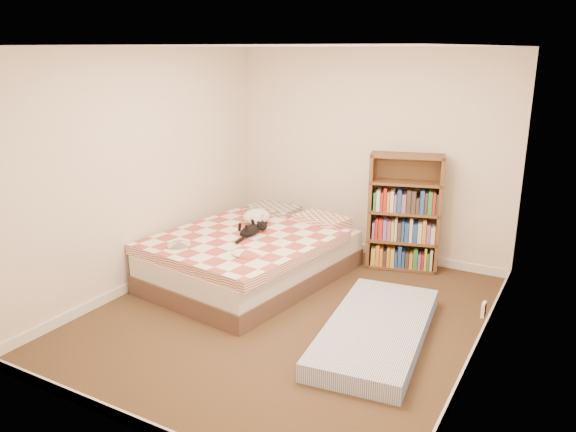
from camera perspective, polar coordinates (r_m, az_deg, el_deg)
The scene contains 6 objects.
room at distance 5.11m, azimuth -0.03°, elevation 2.10°, with size 3.51×4.01×2.51m.
bed at distance 6.30m, azimuth -3.40°, elevation -3.92°, with size 1.86×2.41×0.59m.
bookshelf at distance 6.63m, azimuth 11.71°, elevation -0.98°, with size 0.88×0.48×1.35m.
floor_mattress at distance 5.13m, azimuth 8.94°, elevation -11.43°, with size 0.81×1.81×0.16m, color #657AA9.
black_cat at distance 6.11m, azimuth -3.70°, elevation -1.41°, with size 0.24×0.57×0.13m.
white_dog at distance 6.50m, azimuth -3.20°, elevation -0.04°, with size 0.35×0.38×0.16m.
Camera 1 is at (2.42, -4.31, 2.48)m, focal length 35.00 mm.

